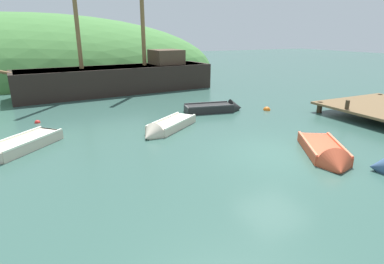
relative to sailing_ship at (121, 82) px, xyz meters
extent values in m
plane|color=#33564C|center=(2.07, -14.92, -0.74)|extent=(120.00, 120.00, 0.00)
cylinder|color=#433421|center=(8.42, -11.03, -0.75)|extent=(0.28, 0.28, 1.18)
cylinder|color=#433421|center=(13.53, -11.03, -0.75)|extent=(0.28, 0.28, 1.18)
cylinder|color=#433421|center=(8.32, -12.80, 0.07)|extent=(0.20, 0.20, 0.45)
ellipsoid|color=#477F3D|center=(-6.11, 13.22, -0.74)|extent=(40.58, 21.36, 12.30)
cube|color=black|center=(-0.15, -0.01, -0.20)|extent=(14.24, 4.35, 2.67)
cube|color=#997A51|center=(-0.15, -0.01, 1.09)|extent=(13.66, 4.05, 0.10)
cube|color=#4C3828|center=(3.77, 0.27, 1.69)|extent=(2.36, 2.50, 1.10)
cube|color=beige|center=(-0.09, -10.20, -0.63)|extent=(2.88, 2.49, 0.46)
cone|color=beige|center=(-1.51, -11.24, -0.63)|extent=(1.14, 1.20, 0.98)
cube|color=white|center=(1.00, -9.40, -0.56)|extent=(0.64, 0.82, 0.32)
cube|color=white|center=(-0.49, -10.49, -0.46)|extent=(0.70, 0.87, 0.05)
cube|color=white|center=(0.30, -9.91, -0.46)|extent=(0.70, 0.87, 0.05)
cube|color=white|center=(-0.37, -9.82, -0.37)|extent=(2.28, 1.70, 0.07)
cube|color=white|center=(0.19, -10.58, -0.37)|extent=(2.28, 1.70, 0.07)
cone|color=#335175|center=(4.06, -17.53, -0.60)|extent=(1.07, 1.11, 0.93)
cube|color=#C64C2D|center=(3.72, -15.52, -0.63)|extent=(2.43, 2.90, 0.44)
cone|color=#C64C2D|center=(2.84, -16.93, -0.63)|extent=(1.33, 1.17, 1.15)
cube|color=#FF6E48|center=(4.39, -14.43, -0.57)|extent=(0.99, 0.68, 0.31)
cube|color=#FF6E48|center=(3.47, -15.91, -0.47)|extent=(1.04, 0.74, 0.05)
cube|color=#FF6E48|center=(3.96, -15.12, -0.47)|extent=(1.04, 0.74, 0.05)
cube|color=#FF6E48|center=(3.24, -15.22, -0.38)|extent=(1.44, 2.26, 0.07)
cube|color=#FF6E48|center=(4.20, -15.82, -0.38)|extent=(1.44, 2.26, 0.07)
cube|color=black|center=(2.92, -8.26, -0.60)|extent=(2.76, 1.54, 0.51)
cone|color=black|center=(4.52, -8.57, -0.60)|extent=(0.84, 1.12, 1.02)
cube|color=#3B3B3B|center=(1.69, -8.03, -0.52)|extent=(0.30, 0.97, 0.36)
cube|color=#3B3B3B|center=(3.37, -8.35, -0.40)|extent=(0.36, 1.00, 0.05)
cube|color=#3B3B3B|center=(2.47, -8.18, -0.40)|extent=(0.36, 1.00, 0.05)
cube|color=#3B3B3B|center=(2.83, -8.75, -0.31)|extent=(2.53, 0.56, 0.07)
cube|color=#3B3B3B|center=(3.01, -7.78, -0.31)|extent=(2.53, 0.56, 0.07)
cube|color=beige|center=(-6.19, -10.23, -0.61)|extent=(2.82, 2.81, 0.50)
cube|color=white|center=(-5.21, -9.26, -0.53)|extent=(0.81, 0.81, 0.35)
cube|color=white|center=(-6.54, -10.58, -0.42)|extent=(0.86, 0.87, 0.05)
cube|color=white|center=(-5.83, -9.88, -0.42)|extent=(0.86, 0.87, 0.05)
cube|color=white|center=(-6.56, -9.86, -0.33)|extent=(2.04, 2.02, 0.07)
cube|color=white|center=(-5.82, -10.60, -0.33)|extent=(2.04, 2.02, 0.07)
sphere|color=orange|center=(6.11, -9.36, -0.74)|extent=(0.41, 0.41, 0.41)
sphere|color=red|center=(-5.74, -6.53, -0.74)|extent=(0.28, 0.28, 0.28)
camera|label=1|loc=(-5.32, -23.10, 3.50)|focal=29.11mm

